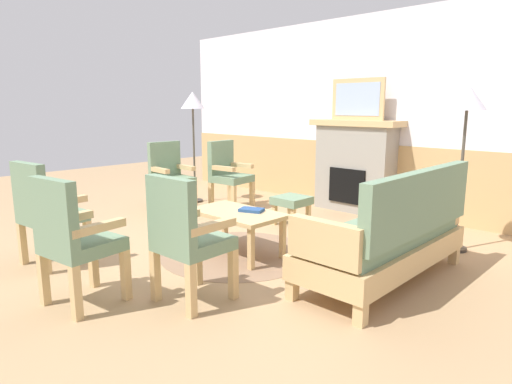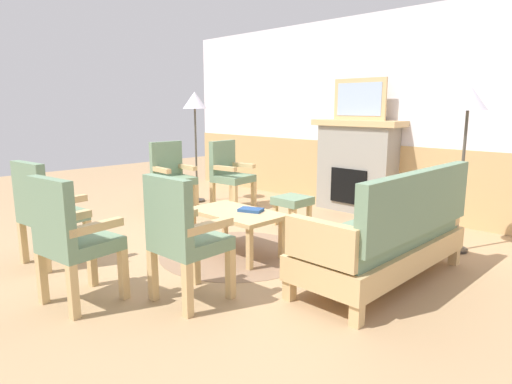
{
  "view_description": "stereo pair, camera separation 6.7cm",
  "coord_description": "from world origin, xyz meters",
  "px_view_note": "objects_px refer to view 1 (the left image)",
  "views": [
    {
      "loc": [
        3.28,
        -3.05,
        1.47
      ],
      "look_at": [
        0.0,
        0.35,
        0.55
      ],
      "focal_mm": 31.02,
      "sensor_mm": 36.0,
      "label": 1
    },
    {
      "loc": [
        3.33,
        -3.0,
        1.47
      ],
      "look_at": [
        0.0,
        0.35,
        0.55
      ],
      "focal_mm": 31.02,
      "sensor_mm": 36.0,
      "label": 2
    }
  ],
  "objects_px": {
    "coffee_table": "(237,217)",
    "footstool": "(292,202)",
    "armchair_front_center": "(45,209)",
    "floor_lamp_by_chairs": "(193,107)",
    "armchair_front_left": "(73,236)",
    "floor_lamp_by_couch": "(467,108)",
    "armchair_by_window_left": "(228,172)",
    "framed_picture": "(358,99)",
    "couch": "(389,236)",
    "armchair_near_fireplace": "(170,174)",
    "book_on_table": "(251,210)",
    "fireplace": "(355,165)",
    "armchair_corner_left": "(186,234)"
  },
  "relations": [
    {
      "from": "floor_lamp_by_chairs",
      "to": "footstool",
      "type": "bearing_deg",
      "value": -0.18
    },
    {
      "from": "coffee_table",
      "to": "armchair_front_left",
      "type": "height_order",
      "value": "armchair_front_left"
    },
    {
      "from": "floor_lamp_by_couch",
      "to": "armchair_front_left",
      "type": "bearing_deg",
      "value": -115.12
    },
    {
      "from": "fireplace",
      "to": "armchair_front_center",
      "type": "height_order",
      "value": "fireplace"
    },
    {
      "from": "armchair_front_left",
      "to": "footstool",
      "type": "bearing_deg",
      "value": 96.2
    },
    {
      "from": "framed_picture",
      "to": "armchair_front_center",
      "type": "distance_m",
      "value": 4.12
    },
    {
      "from": "couch",
      "to": "coffee_table",
      "type": "bearing_deg",
      "value": -164.67
    },
    {
      "from": "coffee_table",
      "to": "armchair_near_fireplace",
      "type": "xyz_separation_m",
      "value": [
        -2.0,
        0.61,
        0.15
      ]
    },
    {
      "from": "armchair_near_fireplace",
      "to": "armchair_front_center",
      "type": "relative_size",
      "value": 1.0
    },
    {
      "from": "footstool",
      "to": "floor_lamp_by_couch",
      "type": "height_order",
      "value": "floor_lamp_by_couch"
    },
    {
      "from": "framed_picture",
      "to": "couch",
      "type": "distance_m",
      "value": 2.86
    },
    {
      "from": "couch",
      "to": "armchair_near_fireplace",
      "type": "distance_m",
      "value": 3.45
    },
    {
      "from": "framed_picture",
      "to": "armchair_by_window_left",
      "type": "height_order",
      "value": "framed_picture"
    },
    {
      "from": "book_on_table",
      "to": "floor_lamp_by_chairs",
      "type": "relative_size",
      "value": 0.14
    },
    {
      "from": "coffee_table",
      "to": "book_on_table",
      "type": "xyz_separation_m",
      "value": [
        0.11,
        0.1,
        0.07
      ]
    },
    {
      "from": "coffee_table",
      "to": "footstool",
      "type": "height_order",
      "value": "coffee_table"
    },
    {
      "from": "armchair_near_fireplace",
      "to": "armchair_by_window_left",
      "type": "xyz_separation_m",
      "value": [
        0.45,
        0.69,
        0.0
      ]
    },
    {
      "from": "coffee_table",
      "to": "armchair_by_window_left",
      "type": "height_order",
      "value": "armchair_by_window_left"
    },
    {
      "from": "floor_lamp_by_couch",
      "to": "footstool",
      "type": "bearing_deg",
      "value": -167.74
    },
    {
      "from": "coffee_table",
      "to": "armchair_front_center",
      "type": "relative_size",
      "value": 0.98
    },
    {
      "from": "armchair_front_center",
      "to": "floor_lamp_by_chairs",
      "type": "bearing_deg",
      "value": 114.38
    },
    {
      "from": "armchair_by_window_left",
      "to": "armchair_corner_left",
      "type": "bearing_deg",
      "value": -48.06
    },
    {
      "from": "floor_lamp_by_couch",
      "to": "floor_lamp_by_chairs",
      "type": "relative_size",
      "value": 1.0
    },
    {
      "from": "armchair_by_window_left",
      "to": "armchair_corner_left",
      "type": "xyz_separation_m",
      "value": [
        2.1,
        -2.34,
        0.0
      ]
    },
    {
      "from": "footstool",
      "to": "floor_lamp_by_couch",
      "type": "distance_m",
      "value": 2.23
    },
    {
      "from": "coffee_table",
      "to": "armchair_corner_left",
      "type": "height_order",
      "value": "armchair_corner_left"
    },
    {
      "from": "armchair_front_center",
      "to": "armchair_corner_left",
      "type": "relative_size",
      "value": 1.0
    },
    {
      "from": "couch",
      "to": "floor_lamp_by_chairs",
      "type": "xyz_separation_m",
      "value": [
        -3.71,
        0.86,
        1.05
      ]
    },
    {
      "from": "fireplace",
      "to": "armchair_by_window_left",
      "type": "distance_m",
      "value": 1.8
    },
    {
      "from": "armchair_near_fireplace",
      "to": "floor_lamp_by_chairs",
      "type": "height_order",
      "value": "floor_lamp_by_chairs"
    },
    {
      "from": "couch",
      "to": "armchair_front_left",
      "type": "xyz_separation_m",
      "value": [
        -1.44,
        -2.04,
        0.14
      ]
    },
    {
      "from": "armchair_by_window_left",
      "to": "framed_picture",
      "type": "bearing_deg",
      "value": 39.75
    },
    {
      "from": "floor_lamp_by_chairs",
      "to": "book_on_table",
      "type": "bearing_deg",
      "value": -26.01
    },
    {
      "from": "fireplace",
      "to": "book_on_table",
      "type": "bearing_deg",
      "value": -83.32
    },
    {
      "from": "armchair_near_fireplace",
      "to": "armchair_by_window_left",
      "type": "distance_m",
      "value": 0.82
    },
    {
      "from": "couch",
      "to": "coffee_table",
      "type": "distance_m",
      "value": 1.49
    },
    {
      "from": "footstool",
      "to": "armchair_near_fireplace",
      "type": "relative_size",
      "value": 0.41
    },
    {
      "from": "coffee_table",
      "to": "armchair_front_left",
      "type": "bearing_deg",
      "value": -90.06
    },
    {
      "from": "book_on_table",
      "to": "floor_lamp_by_chairs",
      "type": "height_order",
      "value": "floor_lamp_by_chairs"
    },
    {
      "from": "armchair_by_window_left",
      "to": "fireplace",
      "type": "bearing_deg",
      "value": 39.75
    },
    {
      "from": "framed_picture",
      "to": "floor_lamp_by_couch",
      "type": "xyz_separation_m",
      "value": [
        1.71,
        -0.8,
        -0.11
      ]
    },
    {
      "from": "armchair_front_left",
      "to": "floor_lamp_by_couch",
      "type": "xyz_separation_m",
      "value": [
        1.55,
        3.3,
        0.91
      ]
    },
    {
      "from": "footstool",
      "to": "armchair_corner_left",
      "type": "xyz_separation_m",
      "value": [
        0.87,
        -2.29,
        0.25
      ]
    },
    {
      "from": "floor_lamp_by_chairs",
      "to": "armchair_front_center",
      "type": "bearing_deg",
      "value": -65.62
    },
    {
      "from": "armchair_front_center",
      "to": "floor_lamp_by_couch",
      "type": "height_order",
      "value": "floor_lamp_by_couch"
    },
    {
      "from": "coffee_table",
      "to": "armchair_front_left",
      "type": "distance_m",
      "value": 1.65
    },
    {
      "from": "book_on_table",
      "to": "armchair_near_fireplace",
      "type": "height_order",
      "value": "armchair_near_fireplace"
    },
    {
      "from": "couch",
      "to": "armchair_by_window_left",
      "type": "height_order",
      "value": "same"
    },
    {
      "from": "couch",
      "to": "floor_lamp_by_chairs",
      "type": "distance_m",
      "value": 3.95
    },
    {
      "from": "footstool",
      "to": "couch",
      "type": "bearing_deg",
      "value": -25.98
    }
  ]
}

